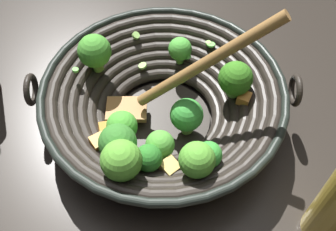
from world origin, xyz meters
TOP-DOWN VIEW (x-y plane):
  - ground_plane at (0.00, 0.00)m, footprint 4.00×4.00m
  - wok at (-0.00, 0.00)m, footprint 0.41×0.41m

SIDE VIEW (x-z plane):
  - ground_plane at x=0.00m, z-range 0.00..0.00m
  - wok at x=0.00m, z-range -0.06..0.19m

